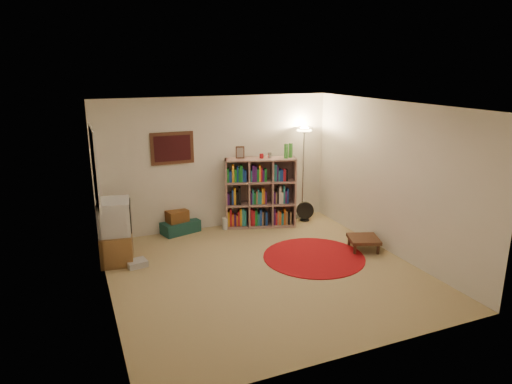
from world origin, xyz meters
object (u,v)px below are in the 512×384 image
bookshelf (259,193)px  floor_lamp (304,143)px  suitcase (179,226)px  side_table (364,239)px  floor_fan (305,211)px  tv_stand (116,232)px

bookshelf → floor_lamp: size_ratio=0.86×
suitcase → side_table: size_ratio=1.25×
floor_lamp → floor_fan: 1.37m
floor_lamp → side_table: 2.36m
floor_lamp → floor_fan: size_ratio=4.74×
suitcase → side_table: side_table is taller
bookshelf → floor_lamp: (1.00, 0.10, 0.90)m
bookshelf → side_table: bookshelf is taller
floor_lamp → suitcase: bearing=176.7°
floor_lamp → tv_stand: bearing=-168.5°
floor_fan → side_table: 1.72m
floor_lamp → tv_stand: 3.98m
floor_fan → suitcase: size_ratio=0.50×
side_table → bookshelf: bearing=122.3°
bookshelf → tv_stand: bearing=-148.9°
floor_lamp → floor_fan: bearing=-101.8°
tv_stand → bookshelf: bearing=21.9°
bookshelf → tv_stand: (-2.76, -0.67, -0.16)m
floor_lamp → side_table: size_ratio=2.99×
tv_stand → suitcase: 1.57m
bookshelf → floor_fan: (0.95, -0.11, -0.45)m
tv_stand → suitcase: size_ratio=1.29×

